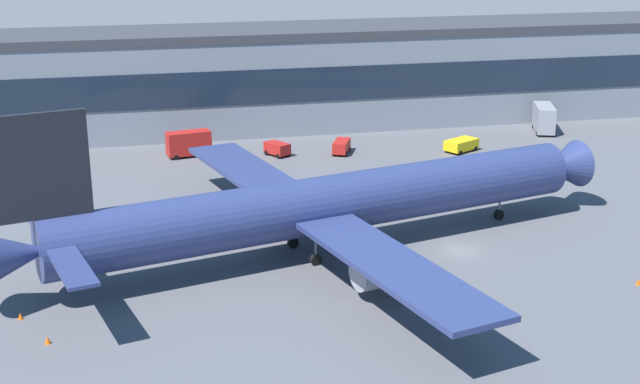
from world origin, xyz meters
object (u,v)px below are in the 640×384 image
Objects in this scene: catering_truck at (544,118)px; baggage_tug at (278,148)px; belt_loader at (3,163)px; traffic_cone_2 at (455,303)px; follow_me_car at (342,146)px; traffic_cone_3 at (48,340)px; stair_truck at (189,143)px; airliner at (321,205)px; pushback_tractor at (462,144)px; traffic_cone_0 at (638,282)px; traffic_cone_1 at (20,316)px.

catering_truck reaches higher than baggage_tug.
traffic_cone_2 is at bearing -50.92° from belt_loader.
follow_me_car is 7.55× the size of traffic_cone_3.
stair_truck is 9.96× the size of traffic_cone_3.
stair_truck is (24.45, 1.95, 0.83)m from belt_loader.
traffic_cone_2 is (-3.06, -50.90, -0.79)m from follow_me_car.
airliner is 9.78× the size of belt_loader.
follow_me_car reaches higher than pushback_tractor.
stair_truck reaches higher than follow_me_car.
stair_truck is 64.59m from traffic_cone_0.
catering_truck is at bearing 56.77° from traffic_cone_2.
traffic_cone_0 is 54.54m from traffic_cone_1.
belt_loader is 78.99m from catering_truck.
catering_truck is at bearing 5.60° from baggage_tug.
airliner is at bearing 151.68° from traffic_cone_0.
catering_truck is at bearing 2.61° from belt_loader.
traffic_cone_2 is (42.36, -52.16, -0.86)m from belt_loader.
stair_truck reaches higher than traffic_cone_2.
stair_truck is 57.02m from traffic_cone_2.
traffic_cone_0 is at bearing -73.56° from follow_me_car.
belt_loader reaches higher than follow_me_car.
traffic_cone_1 is at bearing -162.49° from airliner.
follow_me_car is 21.24m from stair_truck.
pushback_tractor is 1.33× the size of baggage_tug.
traffic_cone_3 is at bearing -106.62° from stair_truck.
baggage_tug reaches higher than pushback_tractor.
traffic_cone_1 is at bearing -143.18° from pushback_tractor.
follow_me_car is at bearing -8.69° from stair_truck.
pushback_tractor is at bearing 49.57° from airliner.
catering_truck is at bearing 25.15° from pushback_tractor.
catering_truck is 54.47m from stair_truck.
traffic_cone_2 reaches higher than traffic_cone_0.
belt_loader is at bearing -175.45° from stair_truck.
traffic_cone_3 is (-15.91, -53.30, -1.66)m from stair_truck.
catering_truck is 12.88× the size of traffic_cone_2.
follow_me_car is 1.16× the size of baggage_tug.
baggage_tug reaches higher than traffic_cone_1.
pushback_tractor is 47.59m from traffic_cone_0.
pushback_tractor is 38.34m from stair_truck.
stair_truck is 10.64× the size of traffic_cone_2.
belt_loader is 24.54m from stair_truck.
airliner reaches higher than catering_truck.
pushback_tractor is 71.49m from traffic_cone_3.
catering_truck is 1.86× the size of baggage_tug.
belt_loader is at bearing 178.41° from follow_me_car.
pushback_tractor is at bearing -154.85° from catering_truck.
baggage_tug is (-25.89, 3.64, 0.04)m from pushback_tractor.
traffic_cone_0 is at bearing -0.44° from traffic_cone_3.
belt_loader is 1.38× the size of follow_me_car.
pushback_tractor is 62.42m from belt_loader.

